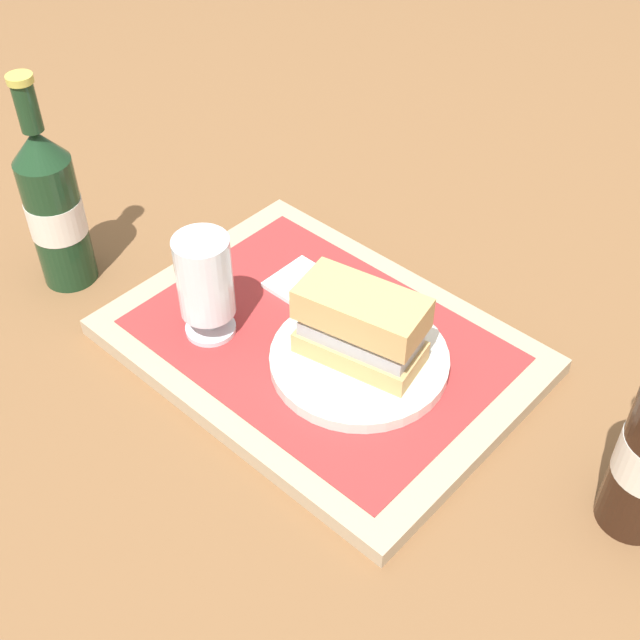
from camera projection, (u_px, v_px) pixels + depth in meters
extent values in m
plane|color=brown|center=(320.00, 353.00, 0.93)|extent=(3.00, 3.00, 0.00)
cube|color=tan|center=(320.00, 346.00, 0.92)|extent=(0.44, 0.32, 0.02)
cube|color=#9E2D2D|center=(320.00, 340.00, 0.91)|extent=(0.38, 0.27, 0.00)
cylinder|color=silver|center=(361.00, 358.00, 0.88)|extent=(0.19, 0.19, 0.01)
cube|color=tan|center=(362.00, 345.00, 0.87)|extent=(0.14, 0.09, 0.02)
cube|color=#9EA3A8|center=(363.00, 331.00, 0.86)|extent=(0.13, 0.08, 0.02)
cube|color=silver|center=(363.00, 323.00, 0.85)|extent=(0.12, 0.07, 0.01)
sphere|color=#47932D|center=(320.00, 299.00, 0.86)|extent=(0.04, 0.04, 0.04)
cube|color=tan|center=(364.00, 307.00, 0.83)|extent=(0.14, 0.09, 0.04)
cylinder|color=silver|center=(211.00, 328.00, 0.92)|extent=(0.06, 0.06, 0.01)
cylinder|color=silver|center=(210.00, 318.00, 0.91)|extent=(0.01, 0.01, 0.02)
cylinder|color=silver|center=(204.00, 277.00, 0.87)|extent=(0.06, 0.06, 0.09)
cylinder|color=gold|center=(206.00, 288.00, 0.88)|extent=(0.06, 0.06, 0.06)
cylinder|color=white|center=(203.00, 262.00, 0.86)|extent=(0.05, 0.05, 0.01)
cube|color=white|center=(309.00, 287.00, 0.97)|extent=(0.09, 0.07, 0.01)
cylinder|color=#19381E|center=(58.00, 222.00, 0.97)|extent=(0.06, 0.06, 0.17)
cylinder|color=silver|center=(56.00, 216.00, 0.96)|extent=(0.07, 0.07, 0.05)
cone|color=#19381E|center=(37.00, 146.00, 0.90)|extent=(0.06, 0.06, 0.04)
cylinder|color=#19381E|center=(27.00, 107.00, 0.87)|extent=(0.02, 0.02, 0.05)
cylinder|color=#BFB74C|center=(20.00, 79.00, 0.84)|extent=(0.03, 0.03, 0.01)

